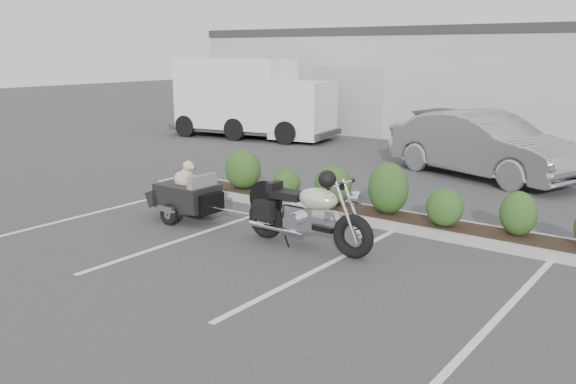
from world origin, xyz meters
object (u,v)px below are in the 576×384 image
Objects in this scene: dumpster at (456,136)px; delivery_truck at (252,100)px; sedan at (483,145)px; motorcycle at (306,214)px; pet_trailer at (187,195)px.

delivery_truck reaches higher than dumpster.
sedan reaches higher than dumpster.
motorcycle is 7.37m from sedan.
motorcycle is 9.49m from dumpster.
motorcycle is at bearing -163.84° from sedan.
pet_trailer is at bearing -179.74° from motorcycle.
motorcycle is at bearing -56.12° from delivery_truck.
sedan is at bearing -22.53° from delivery_truck.
dumpster is (-1.52, 2.06, -0.12)m from sedan.
sedan is 0.78× the size of delivery_truck.
motorcycle reaches higher than pet_trailer.
dumpster is (1.62, 9.39, 0.22)m from pet_trailer.
dumpster is at bearing 55.20° from sedan.
delivery_truck is (-9.40, 2.13, 0.54)m from sedan.
sedan reaches higher than pet_trailer.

